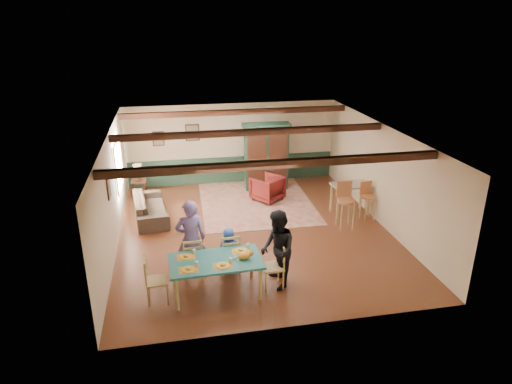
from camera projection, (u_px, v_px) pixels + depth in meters
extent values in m
plane|color=#502516|center=(255.00, 232.00, 12.09)|extent=(8.00, 8.00, 0.00)
cube|color=beige|center=(232.00, 144.00, 15.26)|extent=(7.00, 0.02, 2.70)
cube|color=beige|center=(112.00, 194.00, 10.98)|extent=(0.02, 8.00, 2.70)
cube|color=beige|center=(382.00, 176.00, 12.23)|extent=(0.02, 8.00, 2.70)
cube|color=silver|center=(254.00, 132.00, 11.11)|extent=(7.00, 8.00, 0.02)
cube|color=#1E3829|center=(233.00, 169.00, 15.57)|extent=(6.95, 0.03, 0.90)
cube|color=black|center=(276.00, 164.00, 9.04)|extent=(6.95, 0.16, 0.16)
cube|color=black|center=(251.00, 132.00, 11.51)|extent=(6.95, 0.16, 0.16)
cube|color=black|center=(236.00, 112.00, 13.89)|extent=(6.95, 0.16, 0.16)
imported|color=#6B5999|center=(191.00, 239.00, 9.77)|extent=(0.66, 0.45, 1.78)
imported|color=black|center=(278.00, 250.00, 9.39)|extent=(0.67, 0.85, 1.70)
imported|color=#244590|center=(229.00, 250.00, 10.08)|extent=(0.52, 0.35, 1.04)
cube|color=beige|center=(256.00, 202.00, 14.02)|extent=(3.44, 4.04, 0.01)
cube|color=#133124|center=(266.00, 156.00, 14.81)|extent=(1.56, 0.69, 2.16)
imported|color=#430D0F|center=(267.00, 188.00, 14.06)|extent=(1.16, 1.17, 0.77)
imported|color=#372B22|center=(150.00, 207.00, 12.86)|extent=(1.07, 2.22, 0.63)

